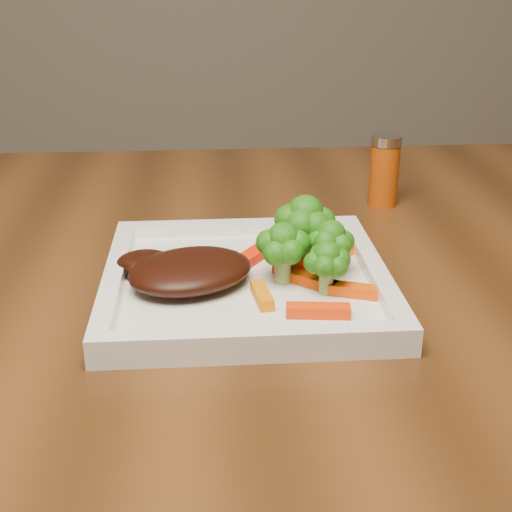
{
  "coord_description": "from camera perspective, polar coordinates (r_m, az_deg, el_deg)",
  "views": [
    {
      "loc": [
        -0.19,
        -0.81,
        1.05
      ],
      "look_at": [
        -0.14,
        -0.18,
        0.79
      ],
      "focal_mm": 50.0,
      "sensor_mm": 36.0,
      "label": 1
    }
  ],
  "objects": [
    {
      "name": "broccoli_2",
      "position": [
        0.66,
        5.7,
        -0.6
      ],
      "size": [
        0.06,
        0.06,
        0.06
      ],
      "primitive_type": null,
      "rotation": [
        0.0,
        0.0,
        0.37
      ],
      "color": "#356410",
      "rests_on": "plate"
    },
    {
      "name": "carrot_5",
      "position": [
        0.68,
        4.63,
        -2.04
      ],
      "size": [
        0.05,
        0.04,
        0.01
      ],
      "primitive_type": "cube",
      "rotation": [
        0.0,
        0.0,
        -0.68
      ],
      "color": "#E84003",
      "rests_on": "plate"
    },
    {
      "name": "carrot_2",
      "position": [
        0.65,
        0.49,
        -3.14
      ],
      "size": [
        0.02,
        0.05,
        0.01
      ],
      "primitive_type": "cube",
      "rotation": [
        0.0,
        0.0,
        1.7
      ],
      "color": "orange",
      "rests_on": "plate"
    },
    {
      "name": "broccoli_3",
      "position": [
        0.67,
        2.16,
        0.29
      ],
      "size": [
        0.06,
        0.06,
        0.06
      ],
      "primitive_type": null,
      "rotation": [
        0.0,
        0.0,
        0.02
      ],
      "color": "#256C12",
      "rests_on": "plate"
    },
    {
      "name": "carrot_3",
      "position": [
        0.75,
        6.59,
        0.43
      ],
      "size": [
        0.06,
        0.04,
        0.01
      ],
      "primitive_type": "cube",
      "rotation": [
        0.0,
        0.0,
        0.48
      ],
      "color": "#FF6004",
      "rests_on": "plate"
    },
    {
      "name": "spice_shaker",
      "position": [
        0.94,
        10.22,
        6.72
      ],
      "size": [
        0.04,
        0.04,
        0.09
      ],
      "primitive_type": "cylinder",
      "rotation": [
        0.0,
        0.0,
        -0.11
      ],
      "color": "#AB4109",
      "rests_on": "dining_table"
    },
    {
      "name": "carrot_1",
      "position": [
        0.66,
        8.24,
        -2.77
      ],
      "size": [
        0.06,
        0.03,
        0.01
      ],
      "primitive_type": "cube",
      "rotation": [
        0.0,
        0.0,
        -0.34
      ],
      "color": "#EC4803",
      "rests_on": "plate"
    },
    {
      "name": "steak",
      "position": [
        0.68,
        -5.28,
        -1.17
      ],
      "size": [
        0.15,
        0.14,
        0.03
      ],
      "primitive_type": "ellipsoid",
      "rotation": [
        0.0,
        0.0,
        0.42
      ],
      "color": "black",
      "rests_on": "plate"
    },
    {
      "name": "carrot_4",
      "position": [
        0.74,
        -0.06,
        0.15
      ],
      "size": [
        0.05,
        0.06,
        0.01
      ],
      "primitive_type": "cube",
      "rotation": [
        0.0,
        0.0,
        0.96
      ],
      "color": "#FF2104",
      "rests_on": "plate"
    },
    {
      "name": "carrot_0",
      "position": [
        0.62,
        4.99,
        -4.37
      ],
      "size": [
        0.06,
        0.02,
        0.01
      ],
      "primitive_type": "cube",
      "rotation": [
        0.0,
        0.0,
        -0.11
      ],
      "color": "#FB3604",
      "rests_on": "plate"
    },
    {
      "name": "dining_table",
      "position": [
        1.02,
        10.42,
        -19.29
      ],
      "size": [
        1.6,
        0.9,
        0.75
      ],
      "primitive_type": null,
      "color": "#542F13",
      "rests_on": "floor"
    },
    {
      "name": "carrot_6",
      "position": [
        0.71,
        3.83,
        -0.81
      ],
      "size": [
        0.06,
        0.04,
        0.01
      ],
      "primitive_type": "cube",
      "rotation": [
        0.0,
        0.0,
        0.33
      ],
      "color": "red",
      "rests_on": "plate"
    },
    {
      "name": "plate",
      "position": [
        0.69,
        -0.82,
        -2.38
      ],
      "size": [
        0.27,
        0.27,
        0.01
      ],
      "primitive_type": "cube",
      "color": "white",
      "rests_on": "dining_table"
    },
    {
      "name": "broccoli_1",
      "position": [
        0.7,
        6.01,
        1.01
      ],
      "size": [
        0.07,
        0.07,
        0.06
      ],
      "primitive_type": null,
      "rotation": [
        0.0,
        0.0,
        0.37
      ],
      "color": "#2B6D12",
      "rests_on": "plate"
    },
    {
      "name": "broccoli_0",
      "position": [
        0.72,
        3.92,
        1.98
      ],
      "size": [
        0.08,
        0.08,
        0.07
      ],
      "primitive_type": null,
      "rotation": [
        0.0,
        0.0,
        -0.16
      ],
      "color": "#2C7A14",
      "rests_on": "plate"
    }
  ]
}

